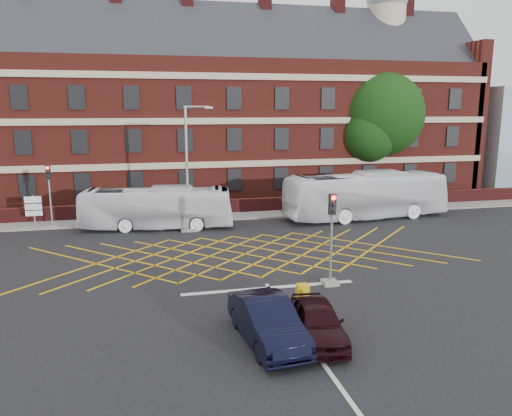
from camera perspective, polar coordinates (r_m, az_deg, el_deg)
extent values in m
plane|color=black|center=(26.21, -0.39, -6.51)|extent=(120.00, 120.00, 0.00)
cube|color=maroon|center=(46.71, -6.30, 8.82)|extent=(50.00, 12.00, 12.00)
cube|color=black|center=(46.83, -6.46, 16.17)|extent=(51.00, 10.61, 10.61)
cube|color=#B7A88C|center=(40.64, -5.32, 9.87)|extent=(50.00, 0.18, 0.50)
cube|color=black|center=(40.73, -5.28, 7.76)|extent=(1.20, 0.14, 1.80)
cube|color=#4A1315|center=(47.14, -15.71, 21.33)|extent=(1.00, 1.40, 3.20)
cylinder|color=#B7A88C|center=(52.37, 14.58, 18.68)|extent=(3.60, 3.60, 6.00)
cube|color=#4A1315|center=(38.48, -4.57, 0.12)|extent=(56.00, 0.50, 1.10)
cube|color=slate|center=(37.61, -4.33, -0.91)|extent=(60.00, 3.00, 0.12)
cube|color=#CC990C|center=(28.07, -1.27, -5.27)|extent=(8.22, 8.22, 0.02)
cube|color=silver|center=(22.99, 1.52, -9.10)|extent=(8.00, 0.30, 0.02)
cube|color=silver|center=(17.31, 7.07, -16.42)|extent=(0.15, 14.00, 0.02)
imported|color=white|center=(34.31, -11.27, 0.03)|extent=(10.44, 3.79, 2.84)
imported|color=white|center=(37.55, 12.45, 1.42)|extent=(12.58, 4.05, 3.44)
imported|color=black|center=(17.79, 1.31, -12.78)|extent=(2.09, 4.85, 1.55)
imported|color=black|center=(18.12, 7.02, -12.69)|extent=(2.13, 4.24, 1.39)
cylinder|color=black|center=(46.68, 13.90, 4.84)|extent=(0.90, 0.90, 5.97)
sphere|color=black|center=(46.40, 14.17, 10.33)|extent=(7.47, 7.47, 7.47)
sphere|color=black|center=(45.08, 12.81, 8.22)|extent=(4.86, 4.86, 4.86)
sphere|color=black|center=(47.84, 15.28, 8.75)|extent=(4.48, 4.48, 4.48)
cube|color=slate|center=(23.61, 8.44, -8.44)|extent=(0.70, 0.70, 0.20)
cylinder|color=gray|center=(23.10, 8.56, -4.58)|extent=(0.12, 0.12, 3.50)
cube|color=black|center=(22.63, 8.72, 0.41)|extent=(0.30, 0.25, 0.95)
sphere|color=#FF0C05|center=(22.44, 8.87, 1.15)|extent=(0.20, 0.20, 0.20)
cube|color=slate|center=(36.84, -22.23, -1.93)|extent=(0.70, 0.70, 0.20)
cylinder|color=gray|center=(36.52, -22.42, 0.59)|extent=(0.12, 0.12, 3.50)
cube|color=black|center=(36.22, -22.66, 3.77)|extent=(0.30, 0.25, 0.95)
sphere|color=#FF0C05|center=(36.05, -22.74, 4.25)|extent=(0.20, 0.20, 0.20)
cube|color=slate|center=(33.60, -7.71, -2.40)|extent=(1.00, 1.00, 0.20)
cylinder|color=gray|center=(32.89, -7.90, 4.31)|extent=(0.18, 0.18, 8.11)
cylinder|color=gray|center=(32.71, -6.85, 11.42)|extent=(1.60, 0.12, 0.12)
cube|color=gray|center=(32.81, -5.43, 11.36)|extent=(0.50, 0.20, 0.12)
cylinder|color=gray|center=(37.43, -24.03, -0.31)|extent=(0.10, 0.10, 2.20)
cube|color=silver|center=(37.21, -24.15, 0.87)|extent=(1.10, 0.06, 0.45)
cube|color=silver|center=(37.30, -24.09, 0.12)|extent=(1.10, 0.06, 0.40)
cube|color=silver|center=(37.38, -24.03, -0.56)|extent=(1.10, 0.06, 0.35)
cube|color=gold|center=(20.92, 5.33, -9.92)|extent=(0.48, 0.43, 0.95)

